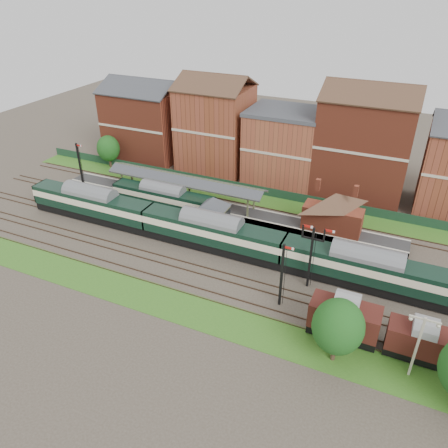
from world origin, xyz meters
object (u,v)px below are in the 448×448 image
at_px(semaphore_bracket, 311,254).
at_px(dmu_train, 212,232).
at_px(signal_box, 214,215).
at_px(platform_railcar, 163,198).
at_px(goods_van_a, 421,341).

height_order(semaphore_bracket, dmu_train, semaphore_bracket).
height_order(signal_box, platform_railcar, signal_box).
xyz_separation_m(semaphore_bracket, goods_van_a, (12.50, -6.50, -2.48)).
bearing_deg(semaphore_bracket, goods_van_a, -27.47).
distance_m(signal_box, semaphore_bracket, 16.16).
bearing_deg(dmu_train, platform_railcar, 150.17).
bearing_deg(dmu_train, semaphore_bracket, -10.30).
bearing_deg(dmu_train, signal_box, 111.52).
relative_size(signal_box, platform_railcar, 0.36).
distance_m(semaphore_bracket, goods_van_a, 14.31).
relative_size(signal_box, dmu_train, 0.10).
bearing_deg(dmu_train, goods_van_a, -18.92).
height_order(dmu_train, goods_van_a, dmu_train).
bearing_deg(signal_box, semaphore_bracket, -20.92).
bearing_deg(goods_van_a, signal_box, 156.02).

